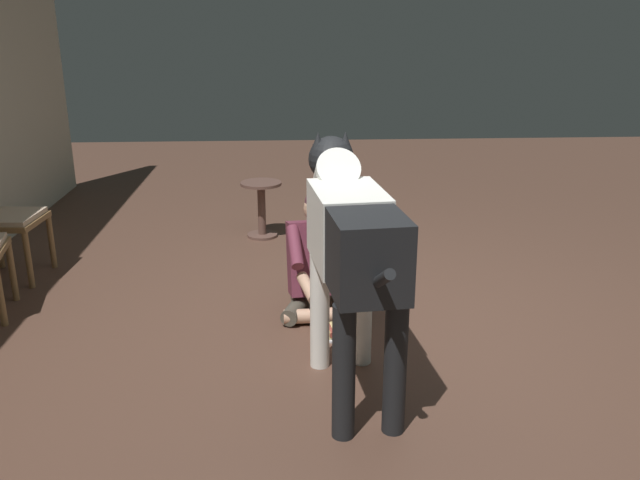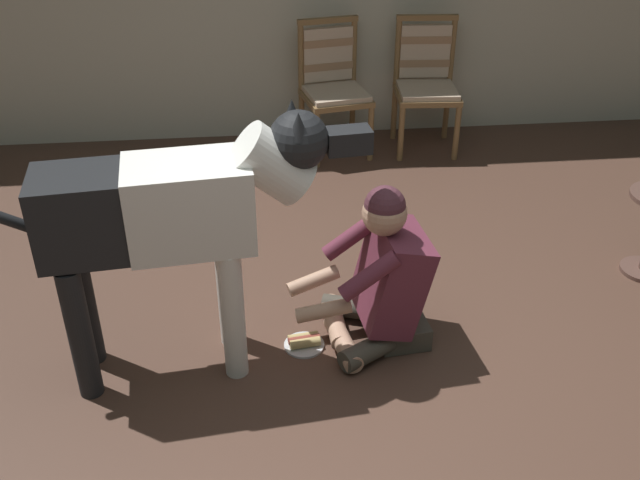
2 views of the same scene
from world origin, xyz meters
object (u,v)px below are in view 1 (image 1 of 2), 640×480
object	(u,v)px
large_dog	(350,238)
round_side_table	(262,205)
hot_dog_on_plate	(330,332)
person_sitting_on_floor	(320,262)

from	to	relation	value
large_dog	round_side_table	bearing A→B (deg)	11.49
hot_dog_on_plate	large_dog	bearing A→B (deg)	-174.06
round_side_table	large_dog	bearing A→B (deg)	-168.51
hot_dog_on_plate	round_side_table	size ratio (longest dim) A/B	0.40
person_sitting_on_floor	large_dog	xyz separation A→B (m)	(-0.93, -0.10, 0.47)
person_sitting_on_floor	hot_dog_on_plate	size ratio (longest dim) A/B	4.19
large_dog	hot_dog_on_plate	world-z (taller)	large_dog
large_dog	hot_dog_on_plate	bearing A→B (deg)	5.94
hot_dog_on_plate	round_side_table	bearing A→B (deg)	12.96
person_sitting_on_floor	large_dog	world-z (taller)	large_dog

